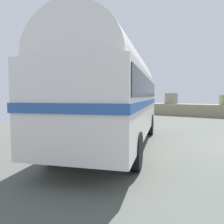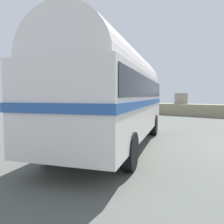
{
  "view_description": "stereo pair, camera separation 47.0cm",
  "coord_description": "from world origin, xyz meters",
  "views": [
    {
      "loc": [
        -0.56,
        -9.33,
        1.86
      ],
      "look_at": [
        -5.09,
        -2.99,
        1.29
      ],
      "focal_mm": 35.44,
      "sensor_mm": 36.0,
      "label": 1
    },
    {
      "loc": [
        -0.19,
        -9.05,
        1.86
      ],
      "look_at": [
        -5.09,
        -2.99,
        1.29
      ],
      "focal_mm": 35.44,
      "sensor_mm": 36.0,
      "label": 2
    }
  ],
  "objects": [
    {
      "name": "vintage_coach",
      "position": [
        -5.21,
        -2.61,
        2.05
      ],
      "size": [
        5.43,
        8.85,
        3.7
      ],
      "rotation": [
        0.0,
        0.0,
        0.38
      ],
      "color": "black",
      "rests_on": "ground"
    }
  ]
}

